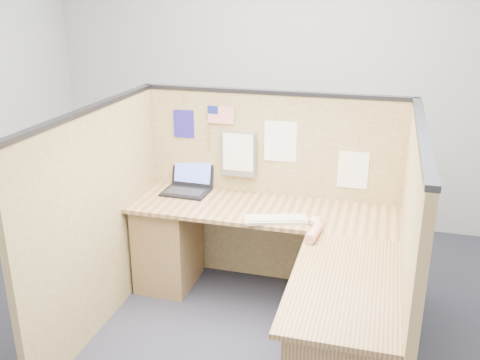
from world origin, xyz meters
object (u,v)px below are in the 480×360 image
(keyboard, at_px, (276,219))
(mouse, at_px, (316,223))
(l_desk, at_px, (275,279))
(laptop, at_px, (189,183))

(keyboard, bearing_deg, mouse, -17.21)
(mouse, bearing_deg, l_desk, -140.99)
(laptop, relative_size, keyboard, 0.76)
(l_desk, distance_m, keyboard, 0.40)
(l_desk, relative_size, keyboard, 4.25)
(laptop, bearing_deg, keyboard, -25.72)
(keyboard, bearing_deg, l_desk, -95.93)
(keyboard, distance_m, mouse, 0.27)
(laptop, distance_m, mouse, 1.13)
(l_desk, bearing_deg, keyboard, 101.28)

